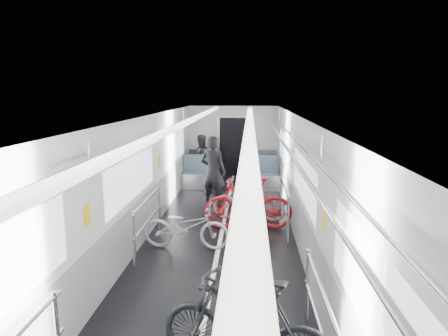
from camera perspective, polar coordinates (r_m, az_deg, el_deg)
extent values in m
cube|color=black|center=(7.27, -0.98, -12.32)|extent=(3.00, 14.00, 0.01)
cube|color=white|center=(6.71, -1.05, 6.88)|extent=(3.00, 14.00, 0.02)
cube|color=silver|center=(7.17, -13.06, -2.86)|extent=(0.02, 14.00, 2.40)
cube|color=silver|center=(6.94, 11.46, -3.26)|extent=(0.02, 14.00, 2.40)
cube|color=silver|center=(13.78, 1.37, 3.87)|extent=(3.00, 0.02, 2.40)
cube|color=white|center=(7.27, -0.98, -12.30)|extent=(0.08, 13.80, 0.01)
cube|color=gray|center=(7.37, -12.59, -8.54)|extent=(0.01, 13.90, 0.90)
cube|color=gray|center=(7.15, 10.99, -9.10)|extent=(0.01, 13.90, 0.90)
cube|color=white|center=(7.12, -12.90, -1.30)|extent=(0.01, 10.80, 0.75)
cube|color=white|center=(6.89, 11.27, -1.64)|extent=(0.01, 10.80, 0.75)
cube|color=white|center=(6.78, -5.71, 6.36)|extent=(0.14, 13.40, 0.05)
cube|color=white|center=(6.69, 3.68, 6.33)|extent=(0.14, 13.40, 0.05)
cube|color=black|center=(13.74, 1.36, 3.01)|extent=(0.95, 0.10, 2.00)
imported|color=#AFB0B4|center=(7.47, -5.42, -8.32)|extent=(1.62, 0.64, 0.84)
imported|color=black|center=(4.27, 3.24, -21.84)|extent=(1.93, 1.06, 1.12)
imported|color=#A1A2A6|center=(9.02, 3.60, -4.80)|extent=(1.73, 0.80, 0.87)
imported|color=maroon|center=(8.41, 3.45, -5.08)|extent=(1.89, 0.62, 1.12)
imported|color=black|center=(9.90, 3.03, -3.62)|extent=(0.79, 1.58, 0.79)
imported|color=black|center=(9.93, -1.59, -0.56)|extent=(0.76, 0.60, 1.81)
imported|color=#2D2A32|center=(12.76, -3.34, 1.35)|extent=(0.86, 0.74, 1.54)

